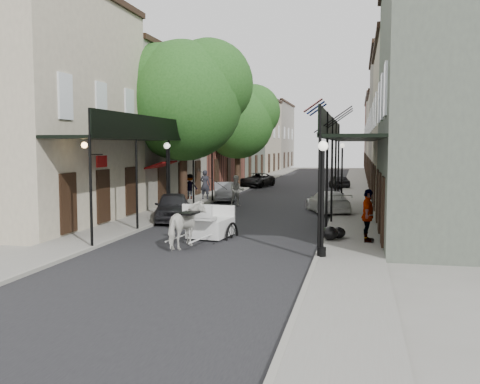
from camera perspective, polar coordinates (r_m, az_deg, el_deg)
The scene contains 24 objects.
ground at distance 20.20m, azimuth -2.65°, elevation -5.53°, with size 140.00×140.00×0.00m, color gray.
road at distance 39.68m, azimuth 4.94°, elevation -0.35°, with size 8.00×90.00×0.01m, color black.
sidewalk_left at distance 40.64m, azimuth -2.07°, elevation -0.13°, with size 2.20×90.00×0.12m, color gray.
sidewalk_right at distance 39.33m, azimuth 12.18°, elevation -0.41°, with size 2.20×90.00×0.12m, color gray.
building_row_left at distance 51.09m, azimuth -3.17°, elevation 6.74°, with size 5.00×80.00×10.50m, color #BFB398.
building_row_right at distance 49.30m, azimuth 16.59°, elevation 6.61°, with size 5.00×80.00×10.50m, color gray.
gallery_left at distance 27.99m, azimuth -8.44°, elevation 5.69°, with size 2.20×18.05×4.88m.
gallery_right at distance 26.15m, azimuth 11.67°, elevation 5.69°, with size 2.20×18.05×4.88m.
tree_near at distance 30.94m, azimuth -5.31°, elevation 10.17°, with size 7.31×6.80×9.63m.
tree_far at distance 44.41m, azimuth 0.23°, elevation 7.77°, with size 6.45×6.00×8.61m.
lamppost_right_near at distance 17.28m, azimuth 8.78°, elevation -0.51°, with size 0.32×0.32×3.71m.
lamppost_left at distance 26.88m, azimuth -7.76°, elevation 1.45°, with size 0.32×0.32×3.71m.
lamppost_right_far at distance 37.22m, azimuth 10.82°, elevation 2.38°, with size 0.32×0.32×3.71m.
horse at distance 19.34m, azimuth -5.68°, elevation -3.54°, with size 0.89×1.96×1.65m, color silver.
carriage at distance 21.64m, azimuth -2.75°, elevation -1.95°, with size 1.88×2.59×2.77m.
pedestrian_walking at distance 32.45m, azimuth -0.35°, elevation 0.13°, with size 0.91×0.71×1.87m, color #B2B2A8.
pedestrian_sidewalk_left at distance 35.86m, azimuth -5.38°, elevation 0.59°, with size 1.07×0.61×1.66m, color gray.
pedestrian_sidewalk_right at distance 20.28m, azimuth 13.48°, elevation -2.47°, with size 1.15×0.48×1.97m, color gray.
car_left_near at distance 26.22m, azimuth -7.19°, elevation -1.59°, with size 1.66×4.11×1.40m, color black.
car_left_mid at distance 35.54m, azimuth -1.69°, elevation 0.04°, with size 1.31×3.75×1.24m, color gray.
car_left_far at distance 47.49m, azimuth 1.82°, elevation 1.29°, with size 2.07×4.48×1.25m, color black.
car_right_near at distance 29.53m, azimuth 9.34°, elevation -1.05°, with size 1.72×4.22×1.22m, color white.
car_right_far at distance 47.01m, azimuth 10.55°, elevation 1.13°, with size 1.39×3.45×1.17m, color black.
trash_bags at distance 20.68m, azimuth 9.91°, elevation -4.33°, with size 0.88×1.03×0.52m.
Camera 1 is at (5.22, -19.16, 3.69)m, focal length 40.00 mm.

